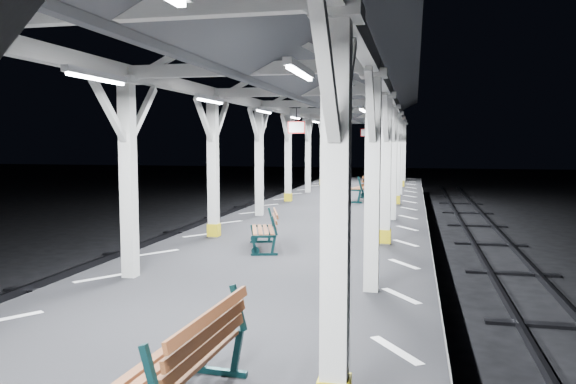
% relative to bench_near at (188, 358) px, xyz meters
% --- Properties ---
extents(ground, '(120.00, 120.00, 0.00)m').
position_rel_bench_near_xyz_m(ground, '(-0.83, 6.25, -1.49)').
color(ground, black).
rests_on(ground, ground).
extents(platform, '(6.00, 50.00, 1.00)m').
position_rel_bench_near_xyz_m(platform, '(-0.83, 6.25, -0.99)').
color(platform, black).
rests_on(platform, ground).
extents(hazard_stripes_left, '(1.00, 48.00, 0.01)m').
position_rel_bench_near_xyz_m(hazard_stripes_left, '(-3.28, 6.25, -0.49)').
color(hazard_stripes_left, silver).
rests_on(hazard_stripes_left, platform).
extents(hazard_stripes_right, '(1.00, 48.00, 0.01)m').
position_rel_bench_near_xyz_m(hazard_stripes_right, '(1.62, 6.25, -0.49)').
color(hazard_stripes_right, silver).
rests_on(hazard_stripes_right, platform).
extents(track_left, '(2.20, 60.00, 0.16)m').
position_rel_bench_near_xyz_m(track_left, '(-5.83, 6.25, -1.41)').
color(track_left, '#2D2D33').
rests_on(track_left, ground).
extents(track_right, '(2.20, 60.00, 0.16)m').
position_rel_bench_near_xyz_m(track_right, '(4.17, 6.25, -1.41)').
color(track_right, '#2D2D33').
rests_on(track_right, ground).
extents(canopy, '(5.40, 49.00, 4.65)m').
position_rel_bench_near_xyz_m(canopy, '(-0.82, 6.24, 3.07)').
color(canopy, silver).
rests_on(canopy, platform).
extents(bench_near, '(0.73, 1.73, 0.92)m').
position_rel_bench_near_xyz_m(bench_near, '(0.00, 0.00, 0.00)').
color(bench_near, '#0A2729').
rests_on(bench_near, platform).
extents(bench_mid, '(0.95, 1.58, 0.81)m').
position_rel_bench_near_xyz_m(bench_mid, '(-1.22, 7.14, -0.06)').
color(bench_mid, '#0A2729').
rests_on(bench_mid, platform).
extents(bench_far, '(1.09, 1.95, 1.00)m').
position_rel_bench_near_xyz_m(bench_far, '(-0.07, 17.22, 0.04)').
color(bench_far, '#0A2729').
rests_on(bench_far, platform).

